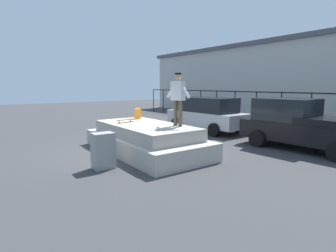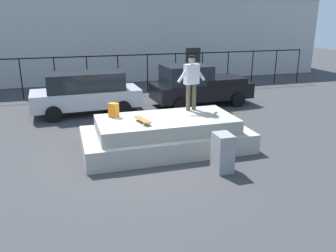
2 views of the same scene
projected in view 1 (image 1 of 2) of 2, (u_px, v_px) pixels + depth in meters
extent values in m
plane|color=#38383A|center=(123.00, 149.00, 10.15)|extent=(60.00, 60.00, 0.00)
cube|color=#ADA89E|center=(146.00, 144.00, 9.65)|extent=(5.11, 2.50, 0.59)
cube|color=#A09B91|center=(145.00, 130.00, 9.58)|extent=(4.19, 2.05, 0.41)
cylinder|color=brown|center=(180.00, 114.00, 8.95)|extent=(0.14, 0.14, 0.87)
cylinder|color=brown|center=(175.00, 113.00, 9.10)|extent=(0.14, 0.14, 0.87)
cube|color=silver|center=(178.00, 91.00, 8.91)|extent=(0.50, 0.32, 0.64)
cylinder|color=silver|center=(185.00, 90.00, 8.71)|extent=(0.46, 0.17, 0.54)
cylinder|color=silver|center=(172.00, 90.00, 9.10)|extent=(0.46, 0.17, 0.54)
sphere|color=tan|center=(178.00, 77.00, 8.84)|extent=(0.22, 0.22, 0.22)
cylinder|color=black|center=(178.00, 74.00, 8.83)|extent=(0.24, 0.24, 0.05)
cube|color=brown|center=(127.00, 119.00, 10.00)|extent=(0.37, 0.83, 0.02)
cylinder|color=silver|center=(134.00, 121.00, 10.14)|extent=(0.04, 0.06, 0.06)
cylinder|color=silver|center=(130.00, 121.00, 10.27)|extent=(0.04, 0.06, 0.06)
cylinder|color=silver|center=(123.00, 123.00, 9.75)|extent=(0.04, 0.06, 0.06)
cylinder|color=silver|center=(119.00, 122.00, 9.89)|extent=(0.04, 0.06, 0.06)
cube|color=orange|center=(138.00, 114.00, 11.06)|extent=(0.34, 0.34, 0.43)
cube|color=#B7B7BC|center=(206.00, 118.00, 14.10)|extent=(4.53, 1.92, 0.70)
cube|color=black|center=(207.00, 105.00, 14.00)|extent=(3.18, 1.66, 0.74)
cylinder|color=black|center=(200.00, 121.00, 15.78)|extent=(0.65, 0.24, 0.64)
cylinder|color=black|center=(176.00, 123.00, 14.69)|extent=(0.65, 0.24, 0.64)
cylinder|color=black|center=(238.00, 126.00, 13.62)|extent=(0.65, 0.24, 0.64)
cylinder|color=black|center=(214.00, 130.00, 12.53)|extent=(0.65, 0.24, 0.64)
cube|color=black|center=(306.00, 132.00, 9.92)|extent=(4.64, 2.14, 0.70)
cube|color=black|center=(287.00, 109.00, 10.41)|extent=(2.14, 1.84, 0.86)
cube|color=black|center=(334.00, 122.00, 9.16)|extent=(2.15, 1.90, 0.24)
cylinder|color=black|center=(282.00, 133.00, 11.65)|extent=(0.65, 0.26, 0.64)
cylinder|color=black|center=(257.00, 139.00, 10.45)|extent=(0.65, 0.26, 0.64)
cube|color=gray|center=(103.00, 151.00, 7.69)|extent=(0.44, 0.60, 1.03)
cylinder|color=black|center=(153.00, 100.00, 24.87)|extent=(0.06, 0.06, 2.04)
cylinder|color=black|center=(163.00, 101.00, 23.59)|extent=(0.06, 0.06, 2.04)
cylinder|color=black|center=(174.00, 102.00, 22.30)|extent=(0.06, 0.06, 2.04)
cylinder|color=black|center=(187.00, 103.00, 21.02)|extent=(0.06, 0.06, 2.04)
cylinder|color=black|center=(201.00, 104.00, 19.74)|extent=(0.06, 0.06, 2.04)
cylinder|color=black|center=(216.00, 105.00, 18.45)|extent=(0.06, 0.06, 2.04)
cylinder|color=black|center=(235.00, 107.00, 17.17)|extent=(0.06, 0.06, 2.04)
cylinder|color=black|center=(256.00, 109.00, 15.89)|extent=(0.06, 0.06, 2.04)
cylinder|color=black|center=(281.00, 111.00, 14.60)|extent=(0.06, 0.06, 2.04)
cylinder|color=black|center=(310.00, 113.00, 13.32)|extent=(0.06, 0.06, 2.04)
cube|color=black|center=(269.00, 92.00, 15.10)|extent=(24.00, 0.04, 0.06)
cube|color=#B2B2AD|center=(322.00, 82.00, 18.58)|extent=(30.94, 6.25, 5.24)
cube|color=#4C4C51|center=(326.00, 40.00, 18.16)|extent=(31.56, 6.57, 0.30)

